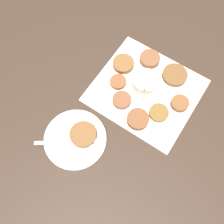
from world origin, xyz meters
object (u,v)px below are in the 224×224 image
at_px(sauce_bowl, 145,83).
at_px(serving_plate, 75,139).
at_px(fritter_on_plate, 83,134).
at_px(fork, 72,142).

relative_size(sauce_bowl, serving_plate, 0.49).
bearing_deg(sauce_bowl, fritter_on_plate, 79.42).
xyz_separation_m(serving_plate, fork, (-0.00, 0.02, 0.01)).
distance_m(sauce_bowl, fork, 0.31).
bearing_deg(sauce_bowl, fork, 78.65).
distance_m(serving_plate, fork, 0.02).
bearing_deg(serving_plate, fritter_on_plate, -121.27).
relative_size(sauce_bowl, fork, 0.60).
height_order(sauce_bowl, fork, sauce_bowl).
distance_m(sauce_bowl, fritter_on_plate, 0.27).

